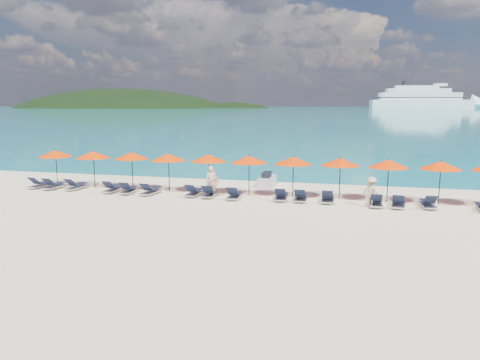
# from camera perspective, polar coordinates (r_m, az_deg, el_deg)

# --- Properties ---
(ground) EXTENTS (1400.00, 1400.00, 0.00)m
(ground) POSITION_cam_1_polar(r_m,az_deg,el_deg) (21.50, -1.99, -4.40)
(ground) COLOR beige
(sea) EXTENTS (1600.00, 1300.00, 0.01)m
(sea) POSITION_cam_1_polar(r_m,az_deg,el_deg) (680.09, 13.99, 8.53)
(sea) COLOR #1FA9B2
(sea) RESTS_ON ground
(headland_main) EXTENTS (374.00, 242.00, 126.50)m
(headland_main) POSITION_cam_1_polar(r_m,az_deg,el_deg) (639.59, -14.33, 5.08)
(headland_main) COLOR black
(headland_main) RESTS_ON ground
(headland_small) EXTENTS (162.00, 126.00, 85.50)m
(headland_small) POSITION_cam_1_polar(r_m,az_deg,el_deg) (601.96, -0.71, 5.41)
(headland_small) COLOR black
(headland_small) RESTS_ON ground
(cruise_ship) EXTENTS (129.65, 41.25, 35.65)m
(cruise_ship) POSITION_cam_1_polar(r_m,az_deg,el_deg) (555.31, 22.34, 8.98)
(cruise_ship) COLOR white
(cruise_ship) RESTS_ON ground
(jetski) EXTENTS (0.93, 2.38, 0.84)m
(jetski) POSITION_cam_1_polar(r_m,az_deg,el_deg) (29.34, 3.30, -0.04)
(jetski) COLOR silver
(jetski) RESTS_ON ground
(beachgoer_a) EXTENTS (0.71, 0.56, 1.72)m
(beachgoer_a) POSITION_cam_1_polar(r_m,az_deg,el_deg) (25.78, -3.51, -0.17)
(beachgoer_a) COLOR #DBB08C
(beachgoer_a) RESTS_ON ground
(beachgoer_b) EXTENTS (0.77, 0.54, 1.45)m
(beachgoer_b) POSITION_cam_1_polar(r_m,az_deg,el_deg) (26.23, -3.21, -0.31)
(beachgoer_b) COLOR #DBB08C
(beachgoer_b) RESTS_ON ground
(beachgoer_c) EXTENTS (1.07, 0.87, 1.51)m
(beachgoer_c) POSITION_cam_1_polar(r_m,az_deg,el_deg) (24.08, 15.72, -1.43)
(beachgoer_c) COLOR #DBB08C
(beachgoer_c) RESTS_ON ground
(umbrella_0) EXTENTS (2.10, 2.10, 2.28)m
(umbrella_0) POSITION_cam_1_polar(r_m,az_deg,el_deg) (31.37, -21.56, 3.01)
(umbrella_0) COLOR black
(umbrella_0) RESTS_ON ground
(umbrella_1) EXTENTS (2.10, 2.10, 2.28)m
(umbrella_1) POSITION_cam_1_polar(r_m,az_deg,el_deg) (29.93, -17.44, 2.96)
(umbrella_1) COLOR black
(umbrella_1) RESTS_ON ground
(umbrella_2) EXTENTS (2.10, 2.10, 2.28)m
(umbrella_2) POSITION_cam_1_polar(r_m,az_deg,el_deg) (28.79, -13.06, 2.91)
(umbrella_2) COLOR black
(umbrella_2) RESTS_ON ground
(umbrella_3) EXTENTS (2.10, 2.10, 2.28)m
(umbrella_3) POSITION_cam_1_polar(r_m,az_deg,el_deg) (27.57, -8.70, 2.78)
(umbrella_3) COLOR black
(umbrella_3) RESTS_ON ground
(umbrella_4) EXTENTS (2.10, 2.10, 2.28)m
(umbrella_4) POSITION_cam_1_polar(r_m,az_deg,el_deg) (26.87, -3.83, 2.70)
(umbrella_4) COLOR black
(umbrella_4) RESTS_ON ground
(umbrella_5) EXTENTS (2.10, 2.10, 2.28)m
(umbrella_5) POSITION_cam_1_polar(r_m,az_deg,el_deg) (26.16, 1.11, 2.54)
(umbrella_5) COLOR black
(umbrella_5) RESTS_ON ground
(umbrella_6) EXTENTS (2.10, 2.10, 2.28)m
(umbrella_6) POSITION_cam_1_polar(r_m,az_deg,el_deg) (25.74, 6.53, 2.37)
(umbrella_6) COLOR black
(umbrella_6) RESTS_ON ground
(umbrella_7) EXTENTS (2.10, 2.10, 2.28)m
(umbrella_7) POSITION_cam_1_polar(r_m,az_deg,el_deg) (25.60, 12.14, 2.18)
(umbrella_7) COLOR black
(umbrella_7) RESTS_ON ground
(umbrella_8) EXTENTS (2.10, 2.10, 2.28)m
(umbrella_8) POSITION_cam_1_polar(r_m,az_deg,el_deg) (25.42, 17.68, 1.91)
(umbrella_8) COLOR black
(umbrella_8) RESTS_ON ground
(umbrella_9) EXTENTS (2.10, 2.10, 2.28)m
(umbrella_9) POSITION_cam_1_polar(r_m,az_deg,el_deg) (25.71, 23.30, 1.67)
(umbrella_9) COLOR black
(umbrella_9) RESTS_ON ground
(lounger_0) EXTENTS (0.77, 1.75, 0.66)m
(lounger_0) POSITION_cam_1_polar(r_m,az_deg,el_deg) (31.10, -23.15, -0.45)
(lounger_0) COLOR silver
(lounger_0) RESTS_ON ground
(lounger_1) EXTENTS (0.68, 1.72, 0.66)m
(lounger_1) POSITION_cam_1_polar(r_m,az_deg,el_deg) (30.37, -21.70, -0.58)
(lounger_1) COLOR silver
(lounger_1) RESTS_ON ground
(lounger_2) EXTENTS (0.76, 1.75, 0.66)m
(lounger_2) POSITION_cam_1_polar(r_m,az_deg,el_deg) (29.65, -19.34, -0.67)
(lounger_2) COLOR silver
(lounger_2) RESTS_ON ground
(lounger_3) EXTENTS (0.63, 1.70, 0.66)m
(lounger_3) POSITION_cam_1_polar(r_m,az_deg,el_deg) (28.16, -15.21, -0.97)
(lounger_3) COLOR silver
(lounger_3) RESTS_ON ground
(lounger_4) EXTENTS (0.77, 1.75, 0.66)m
(lounger_4) POSITION_cam_1_polar(r_m,az_deg,el_deg) (27.54, -13.39, -1.12)
(lounger_4) COLOR silver
(lounger_4) RESTS_ON ground
(lounger_5) EXTENTS (0.75, 1.74, 0.66)m
(lounger_5) POSITION_cam_1_polar(r_m,az_deg,el_deg) (26.92, -10.85, -1.27)
(lounger_5) COLOR silver
(lounger_5) RESTS_ON ground
(lounger_6) EXTENTS (0.64, 1.71, 0.66)m
(lounger_6) POSITION_cam_1_polar(r_m,az_deg,el_deg) (26.17, -5.65, -1.45)
(lounger_6) COLOR silver
(lounger_6) RESTS_ON ground
(lounger_7) EXTENTS (0.67, 1.72, 0.66)m
(lounger_7) POSITION_cam_1_polar(r_m,az_deg,el_deg) (25.80, -3.71, -1.58)
(lounger_7) COLOR silver
(lounger_7) RESTS_ON ground
(lounger_8) EXTENTS (0.72, 1.73, 0.66)m
(lounger_8) POSITION_cam_1_polar(r_m,az_deg,el_deg) (25.27, -0.69, -1.79)
(lounger_8) COLOR silver
(lounger_8) RESTS_ON ground
(lounger_9) EXTENTS (0.75, 1.74, 0.66)m
(lounger_9) POSITION_cam_1_polar(r_m,az_deg,el_deg) (25.00, 5.01, -1.94)
(lounger_9) COLOR silver
(lounger_9) RESTS_ON ground
(lounger_10) EXTENTS (0.64, 1.71, 0.66)m
(lounger_10) POSITION_cam_1_polar(r_m,az_deg,el_deg) (24.87, 7.43, -2.04)
(lounger_10) COLOR silver
(lounger_10) RESTS_ON ground
(lounger_11) EXTENTS (0.67, 1.72, 0.66)m
(lounger_11) POSITION_cam_1_polar(r_m,az_deg,el_deg) (24.79, 10.63, -2.16)
(lounger_11) COLOR silver
(lounger_11) RESTS_ON ground
(lounger_12) EXTENTS (0.64, 1.71, 0.66)m
(lounger_12) POSITION_cam_1_polar(r_m,az_deg,el_deg) (24.41, 16.22, -2.55)
(lounger_12) COLOR silver
(lounger_12) RESTS_ON ground
(lounger_13) EXTENTS (0.78, 1.75, 0.66)m
(lounger_13) POSITION_cam_1_polar(r_m,az_deg,el_deg) (24.49, 18.75, -2.64)
(lounger_13) COLOR silver
(lounger_13) RESTS_ON ground
(lounger_14) EXTENTS (0.74, 1.74, 0.66)m
(lounger_14) POSITION_cam_1_polar(r_m,az_deg,el_deg) (24.89, 21.93, -2.64)
(lounger_14) COLOR silver
(lounger_14) RESTS_ON ground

